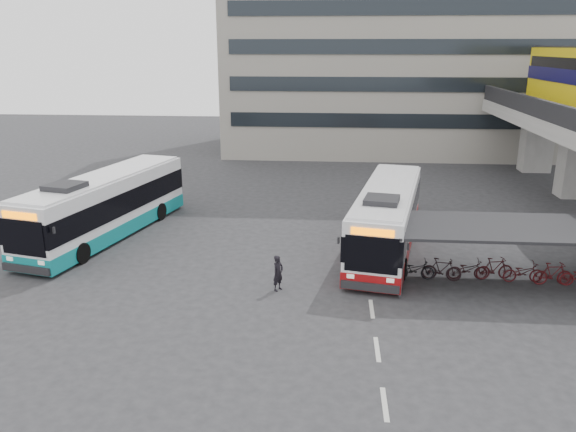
{
  "coord_description": "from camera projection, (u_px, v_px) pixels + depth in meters",
  "views": [
    {
      "loc": [
        0.88,
        -19.75,
        9.69
      ],
      "look_at": [
        -1.17,
        5.42,
        2.0
      ],
      "focal_mm": 35.0,
      "sensor_mm": 36.0,
      "label": 1
    }
  ],
  "objects": [
    {
      "name": "pedestrian",
      "position": [
        278.0,
        273.0,
        22.99
      ],
      "size": [
        0.6,
        0.66,
        1.51
      ],
      "primitive_type": "imported",
      "rotation": [
        0.0,
        0.0,
        0.99
      ],
      "color": "black",
      "rests_on": "ground"
    },
    {
      "name": "bus_teal",
      "position": [
        106.0,
        206.0,
        29.39
      ],
      "size": [
        5.18,
        12.2,
        3.53
      ],
      "rotation": [
        0.0,
        0.0,
        -0.23
      ],
      "color": "white",
      "rests_on": "ground"
    },
    {
      "name": "ground",
      "position": [
        307.0,
        307.0,
        21.73
      ],
      "size": [
        120.0,
        120.0,
        0.0
      ],
      "primitive_type": "plane",
      "color": "#28282B",
      "rests_on": "ground"
    },
    {
      "name": "sign_totem_mid",
      "position": [
        25.0,
        227.0,
        26.99
      ],
      "size": [
        0.55,
        0.29,
        2.57
      ],
      "rotation": [
        0.0,
        0.0,
        0.25
      ],
      "color": "maroon",
      "rests_on": "ground"
    },
    {
      "name": "road_markings",
      "position": [
        377.0,
        349.0,
        18.67
      ],
      "size": [
        0.15,
        7.6,
        0.01
      ],
      "color": "beige",
      "rests_on": "ground"
    },
    {
      "name": "sign_totem_north",
      "position": [
        85.0,
        199.0,
        32.2
      ],
      "size": [
        0.52,
        0.29,
        2.46
      ],
      "rotation": [
        0.0,
        0.0,
        -0.29
      ],
      "color": "maroon",
      "rests_on": "ground"
    },
    {
      "name": "bus_main",
      "position": [
        387.0,
        219.0,
        27.47
      ],
      "size": [
        4.64,
        11.69,
        3.38
      ],
      "rotation": [
        0.0,
        0.0,
        -0.19
      ],
      "color": "white",
      "rests_on": "ground"
    },
    {
      "name": "bike_shelter",
      "position": [
        512.0,
        254.0,
        23.55
      ],
      "size": [
        10.0,
        4.0,
        2.54
      ],
      "color": "#595B60",
      "rests_on": "ground"
    },
    {
      "name": "office_block",
      "position": [
        392.0,
        14.0,
        51.94
      ],
      "size": [
        30.0,
        15.0,
        25.0
      ],
      "primitive_type": "cube",
      "color": "gray",
      "rests_on": "ground"
    }
  ]
}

